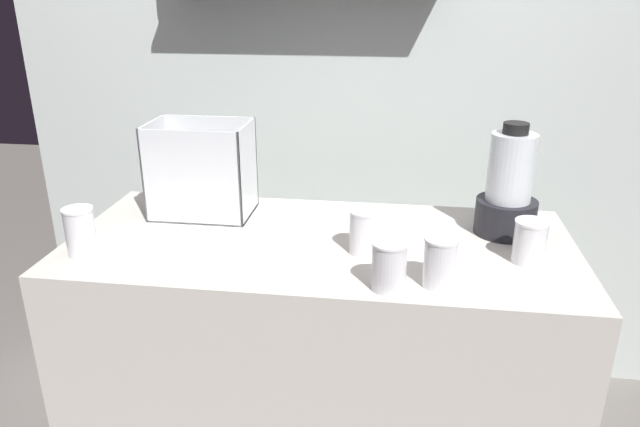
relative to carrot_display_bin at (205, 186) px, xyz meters
The scene contains 9 objects.
counter 0.68m from the carrot_display_bin, 22.78° to the right, with size 1.40×0.64×0.90m, color beige.
back_wall_unit 0.76m from the carrot_display_bin, 58.48° to the left, with size 2.60×0.24×2.50m.
carrot_display_bin is the anchor object (origin of this frame).
blender_pitcher 0.89m from the carrot_display_bin, ahead, with size 0.17×0.17×0.32m.
juice_cup_carrot_far_left 0.41m from the carrot_display_bin, 124.29° to the right, with size 0.08×0.08×0.13m.
juice_cup_beet_left 0.55m from the carrot_display_bin, 23.63° to the right, with size 0.08×0.08×0.12m.
juice_cup_beet_middle 0.71m from the carrot_display_bin, 35.75° to the right, with size 0.08×0.08×0.12m.
juice_cup_beet_right 0.79m from the carrot_display_bin, 28.98° to the right, with size 0.08×0.08×0.12m.
juice_cup_orange_far_right 0.95m from the carrot_display_bin, 13.44° to the right, with size 0.09×0.09×0.11m.
Camera 1 is at (0.21, -1.50, 1.57)m, focal length 33.39 mm.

